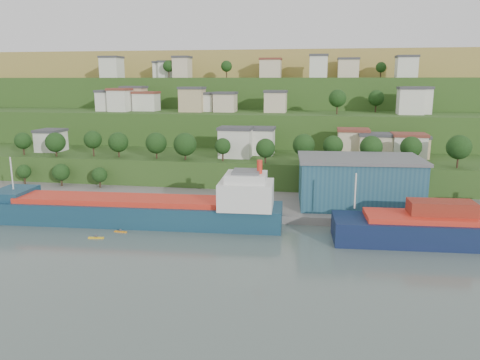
% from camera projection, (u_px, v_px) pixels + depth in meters
% --- Properties ---
extents(ground, '(500.00, 500.00, 0.00)m').
position_uv_depth(ground, '(181.00, 240.00, 101.95)').
color(ground, '#45544F').
rests_on(ground, ground).
extents(quay, '(220.00, 26.00, 4.00)m').
position_uv_depth(quay, '(283.00, 210.00, 125.64)').
color(quay, slate).
rests_on(quay, ground).
extents(pebble_beach, '(40.00, 18.00, 2.40)m').
position_uv_depth(pebble_beach, '(16.00, 203.00, 132.21)').
color(pebble_beach, slate).
rests_on(pebble_beach, ground).
extents(hillside, '(360.00, 211.02, 96.00)m').
position_uv_depth(hillside, '(267.00, 141.00, 264.49)').
color(hillside, '#284719').
rests_on(hillside, ground).
extents(cargo_ship_near, '(72.29, 14.98, 18.45)m').
position_uv_depth(cargo_ship_near, '(143.00, 212.00, 113.02)').
color(cargo_ship_near, '#14344C').
rests_on(cargo_ship_near, ground).
extents(warehouse, '(32.36, 21.32, 12.80)m').
position_uv_depth(warehouse, '(359.00, 181.00, 120.97)').
color(warehouse, navy).
rests_on(warehouse, quay).
extents(caravan, '(7.17, 4.45, 3.11)m').
position_uv_depth(caravan, '(22.00, 196.00, 128.82)').
color(caravan, white).
rests_on(caravan, pebble_beach).
extents(dinghy, '(3.80, 1.61, 0.74)m').
position_uv_depth(dinghy, '(50.00, 200.00, 129.05)').
color(dinghy, silver).
rests_on(dinghy, pebble_beach).
extents(kayak_orange, '(3.06, 0.79, 0.76)m').
position_uv_depth(kayak_orange, '(120.00, 231.00, 106.95)').
color(kayak_orange, orange).
rests_on(kayak_orange, ground).
extents(kayak_yellow, '(3.48, 1.00, 0.86)m').
position_uv_depth(kayak_yellow, '(96.00, 237.00, 102.77)').
color(kayak_yellow, yellow).
rests_on(kayak_yellow, ground).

